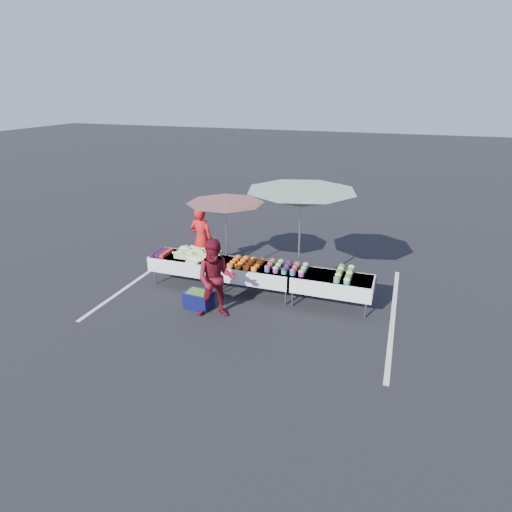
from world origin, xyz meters
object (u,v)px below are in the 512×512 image
(table_left, at_px, (188,263))
(vendor, at_px, (202,239))
(table_right, at_px, (331,283))
(umbrella_right, at_px, (301,200))
(customer, at_px, (216,279))
(table_center, at_px, (256,272))
(storage_bin, at_px, (199,299))
(umbrella_left, at_px, (226,209))

(table_left, height_order, vendor, vendor)
(table_left, bearing_deg, table_right, 0.00)
(table_left, relative_size, umbrella_right, 0.65)
(table_right, height_order, umbrella_right, umbrella_right)
(customer, bearing_deg, umbrella_right, 30.93)
(customer, xyz_separation_m, umbrella_right, (1.40, 1.65, 1.45))
(table_left, distance_m, umbrella_right, 3.27)
(table_center, bearing_deg, table_right, 0.00)
(table_right, relative_size, vendor, 1.05)
(table_left, xyz_separation_m, customer, (1.33, -1.25, 0.30))
(vendor, height_order, customer, vendor)
(table_center, bearing_deg, vendor, 153.18)
(table_left, xyz_separation_m, storage_bin, (0.78, -1.04, -0.38))
(customer, relative_size, umbrella_left, 0.69)
(umbrella_right, bearing_deg, vendor, 168.90)
(table_left, distance_m, table_center, 1.80)
(table_right, xyz_separation_m, umbrella_left, (-2.89, 0.80, 1.24))
(table_center, distance_m, storage_bin, 1.51)
(umbrella_right, bearing_deg, storage_bin, -143.45)
(vendor, bearing_deg, umbrella_left, 171.28)
(table_left, distance_m, storage_bin, 1.36)
(table_center, bearing_deg, umbrella_left, 143.70)
(customer, bearing_deg, table_right, 10.12)
(umbrella_left, height_order, umbrella_right, umbrella_right)
(customer, xyz_separation_m, umbrella_left, (-0.62, 2.05, 0.94))
(table_center, distance_m, vendor, 2.13)
(table_center, relative_size, table_right, 1.00)
(table_center, bearing_deg, storage_bin, -134.27)
(umbrella_right, height_order, storage_bin, umbrella_right)
(storage_bin, bearing_deg, customer, -16.08)
(table_left, relative_size, umbrella_left, 0.73)
(table_center, relative_size, vendor, 1.05)
(table_left, bearing_deg, table_center, 0.00)
(vendor, bearing_deg, table_center, 155.29)
(storage_bin, bearing_deg, umbrella_left, 96.80)
(table_center, distance_m, customer, 1.37)
(vendor, xyz_separation_m, umbrella_right, (2.81, -0.55, 1.45))
(customer, height_order, storage_bin, customer)
(table_left, xyz_separation_m, umbrella_left, (0.71, 0.80, 1.24))
(table_right, relative_size, customer, 1.06)
(table_center, relative_size, umbrella_right, 0.65)
(umbrella_left, height_order, storage_bin, umbrella_left)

